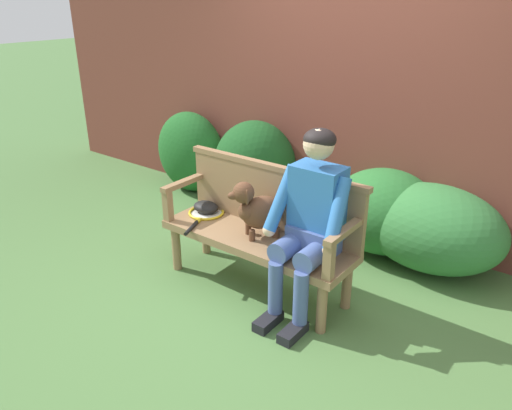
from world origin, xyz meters
TOP-DOWN VIEW (x-y plane):
  - ground_plane at (0.00, 0.00)m, footprint 40.00×40.00m
  - brick_garden_fence at (0.00, 1.51)m, footprint 8.00×0.30m
  - hedge_bush_far_left at (-0.90, 1.16)m, footprint 0.85×0.78m
  - hedge_bush_far_right at (0.94, 1.10)m, footprint 1.14×0.84m
  - hedge_bush_mid_right at (0.50, 1.15)m, footprint 0.93×0.86m
  - hedge_bush_mid_left at (-1.80, 1.16)m, footprint 0.85×0.54m
  - garden_bench at (0.00, 0.00)m, footprint 1.51×0.47m
  - bench_backrest at (0.00, 0.20)m, footprint 1.55×0.06m
  - bench_armrest_left_end at (-0.71, -0.08)m, footprint 0.06×0.47m
  - bench_armrest_right_end at (0.71, -0.08)m, footprint 0.06×0.47m
  - person_seated at (0.46, -0.01)m, footprint 0.56×0.63m
  - dog_on_bench at (0.01, 0.01)m, footprint 0.35×0.40m
  - tennis_racket at (-0.55, 0.05)m, footprint 0.37×0.58m
  - baseball_glove at (-0.58, 0.10)m, footprint 0.22×0.17m

SIDE VIEW (x-z plane):
  - ground_plane at x=0.00m, z-range 0.00..0.00m
  - hedge_bush_far_right at x=0.94m, z-range 0.00..0.69m
  - hedge_bush_mid_right at x=0.50m, z-range 0.00..0.72m
  - garden_bench at x=0.00m, z-range 0.15..0.59m
  - tennis_racket at x=-0.55m, z-range 0.43..0.46m
  - hedge_bush_mid_left at x=-1.80m, z-range 0.00..0.89m
  - hedge_bush_far_left at x=-0.90m, z-range 0.00..0.93m
  - baseball_glove at x=-0.58m, z-range 0.43..0.52m
  - bench_armrest_left_end at x=-0.71m, z-range 0.49..0.77m
  - bench_armrest_right_end at x=0.71m, z-range 0.49..0.77m
  - dog_on_bench at x=0.01m, z-range 0.43..0.87m
  - bench_backrest at x=0.00m, z-range 0.44..0.94m
  - person_seated at x=0.46m, z-range 0.06..1.36m
  - brick_garden_fence at x=0.00m, z-range 0.00..2.65m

